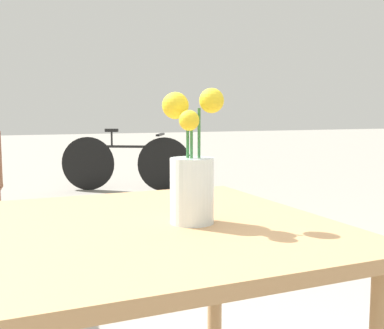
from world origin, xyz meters
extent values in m
cube|color=tan|center=(0.00, 0.00, 0.72)|extent=(0.87, 0.90, 0.03)
cylinder|color=tan|center=(0.36, 0.39, 0.35)|extent=(0.05, 0.05, 0.70)
cylinder|color=silver|center=(0.09, -0.04, 0.81)|extent=(0.11, 0.11, 0.16)
cylinder|color=silver|center=(0.09, -0.04, 0.78)|extent=(0.09, 0.09, 0.09)
cylinder|color=#337038|center=(0.11, -0.04, 0.87)|extent=(0.01, 0.01, 0.26)
sphere|color=yellow|center=(0.14, -0.05, 1.02)|extent=(0.06, 0.06, 0.06)
cylinder|color=#337038|center=(0.09, -0.03, 0.87)|extent=(0.01, 0.01, 0.25)
sphere|color=yellow|center=(0.06, -0.01, 1.01)|extent=(0.06, 0.06, 0.06)
cylinder|color=#337038|center=(0.09, -0.05, 0.85)|extent=(0.01, 0.01, 0.22)
sphere|color=yellow|center=(0.07, -0.08, 0.98)|extent=(0.05, 0.05, 0.05)
cylinder|color=black|center=(0.74, 4.99, 0.34)|extent=(0.61, 0.35, 0.67)
cylinder|color=black|center=(1.61, 4.53, 0.34)|extent=(0.61, 0.35, 0.67)
cube|color=black|center=(1.18, 4.76, 0.56)|extent=(0.79, 0.44, 0.03)
cylinder|color=black|center=(1.02, 4.84, 0.66)|extent=(0.02, 0.02, 0.20)
cube|color=black|center=(1.02, 4.84, 0.76)|extent=(0.17, 0.13, 0.04)
cube|color=black|center=(1.56, 4.56, 0.71)|extent=(0.24, 0.41, 0.02)
camera|label=1|loc=(-0.34, -1.09, 1.00)|focal=45.00mm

